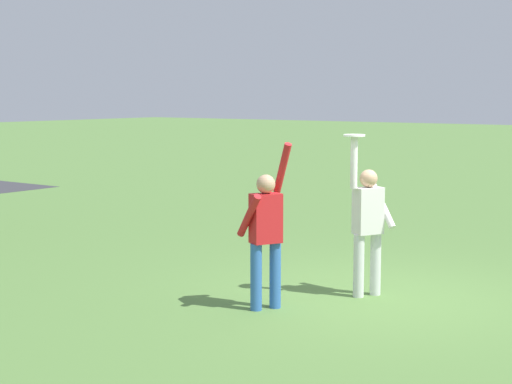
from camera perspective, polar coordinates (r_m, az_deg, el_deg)
ground_plane at (r=10.64m, az=8.50°, el=-7.34°), size 120.00×120.00×0.00m
person_catcher at (r=10.49m, az=7.90°, el=-2.06°), size 0.58×0.51×2.08m
person_defender at (r=9.75m, az=0.69°, el=-2.68°), size 0.64×0.60×2.04m
frisbee_disc at (r=10.25m, az=6.96°, el=3.99°), size 0.27×0.27×0.02m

